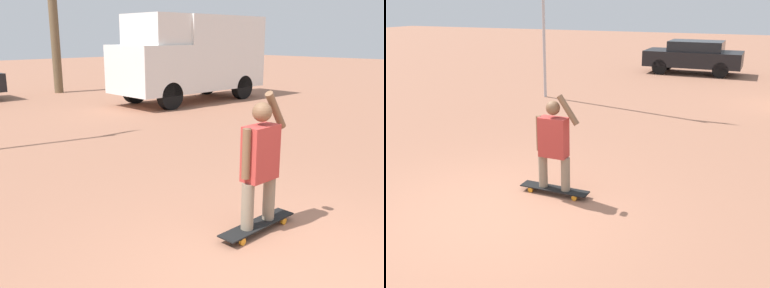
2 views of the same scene
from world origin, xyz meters
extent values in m
plane|color=#A36B51|center=(0.00, 0.00, 0.00)|extent=(80.00, 80.00, 0.00)
cube|color=black|center=(0.45, 0.94, 0.09)|extent=(1.12, 0.23, 0.02)
cylinder|color=orange|center=(0.07, 0.84, 0.04)|extent=(0.08, 0.03, 0.08)
cylinder|color=orange|center=(0.07, 1.03, 0.04)|extent=(0.08, 0.03, 0.08)
cylinder|color=orange|center=(0.84, 0.84, 0.04)|extent=(0.08, 0.03, 0.08)
cylinder|color=orange|center=(0.84, 1.03, 0.04)|extent=(0.08, 0.03, 0.08)
cylinder|color=gray|center=(0.26, 0.94, 0.37)|extent=(0.14, 0.14, 0.53)
cylinder|color=gray|center=(0.65, 0.94, 0.37)|extent=(0.14, 0.14, 0.53)
cube|color=#B23833|center=(0.45, 0.94, 0.94)|extent=(0.43, 0.22, 0.61)
sphere|color=brown|center=(0.45, 0.94, 1.39)|extent=(0.22, 0.22, 0.22)
cylinder|color=brown|center=(0.21, 0.94, 0.97)|extent=(0.09, 0.09, 0.55)
cylinder|color=brown|center=(0.70, 0.94, 1.38)|extent=(0.36, 0.09, 0.45)
cylinder|color=black|center=(5.28, 8.04, 0.42)|extent=(0.84, 0.28, 0.84)
cylinder|color=black|center=(5.28, 9.85, 0.42)|extent=(0.84, 0.28, 0.84)
cylinder|color=black|center=(8.68, 8.04, 0.42)|extent=(0.84, 0.28, 0.84)
cylinder|color=black|center=(8.68, 9.85, 0.42)|extent=(0.84, 0.28, 0.84)
cube|color=white|center=(5.19, 8.95, 1.17)|extent=(1.92, 2.09, 1.51)
cube|color=black|center=(4.81, 8.95, 1.48)|extent=(0.04, 1.78, 0.75)
cube|color=white|center=(7.94, 8.95, 1.64)|extent=(3.57, 2.09, 2.44)
cube|color=white|center=(5.48, 8.95, 2.40)|extent=(1.35, 1.93, 0.93)
cylinder|color=brown|center=(4.74, 14.21, 3.52)|extent=(0.34, 0.34, 7.04)
camera|label=1|loc=(-3.21, -1.81, 2.18)|focal=40.00mm
camera|label=2|loc=(3.26, -4.56, 2.87)|focal=40.00mm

